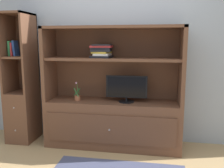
# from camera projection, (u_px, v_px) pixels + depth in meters

# --- Properties ---
(ground_plane) EXTENTS (8.00, 8.00, 0.00)m
(ground_plane) POSITION_uv_depth(u_px,v_px,m) (107.00, 158.00, 3.11)
(ground_plane) COLOR tan
(painted_rear_wall) EXTENTS (6.00, 0.10, 2.80)m
(painted_rear_wall) POSITION_uv_depth(u_px,v_px,m) (117.00, 47.00, 3.60)
(painted_rear_wall) COLOR #9EA8B2
(painted_rear_wall) RESTS_ON ground_plane
(media_console) EXTENTS (1.88, 0.52, 1.68)m
(media_console) POSITION_uv_depth(u_px,v_px,m) (113.00, 111.00, 3.42)
(media_console) COLOR brown
(media_console) RESTS_ON ground_plane
(tv_monitor) EXTENTS (0.56, 0.22, 0.36)m
(tv_monitor) POSITION_uv_depth(u_px,v_px,m) (126.00, 88.00, 3.31)
(tv_monitor) COLOR black
(tv_monitor) RESTS_ON media_console
(potted_plant) EXTENTS (0.10, 0.11, 0.26)m
(potted_plant) POSITION_uv_depth(u_px,v_px,m) (77.00, 97.00, 3.42)
(potted_plant) COLOR #B26642
(potted_plant) RESTS_ON media_console
(magazine_stack) EXTENTS (0.29, 0.35, 0.18)m
(magazine_stack) POSITION_uv_depth(u_px,v_px,m) (102.00, 51.00, 3.30)
(magazine_stack) COLOR black
(magazine_stack) RESTS_ON media_console
(bookshelf_tall) EXTENTS (0.37, 0.47, 1.88)m
(bookshelf_tall) POSITION_uv_depth(u_px,v_px,m) (22.00, 98.00, 3.63)
(bookshelf_tall) COLOR brown
(bookshelf_tall) RESTS_ON ground_plane
(upright_book_row) EXTENTS (0.11, 0.15, 0.22)m
(upright_book_row) POSITION_uv_depth(u_px,v_px,m) (13.00, 49.00, 3.51)
(upright_book_row) COLOR #338C4C
(upright_book_row) RESTS_ON bookshelf_tall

